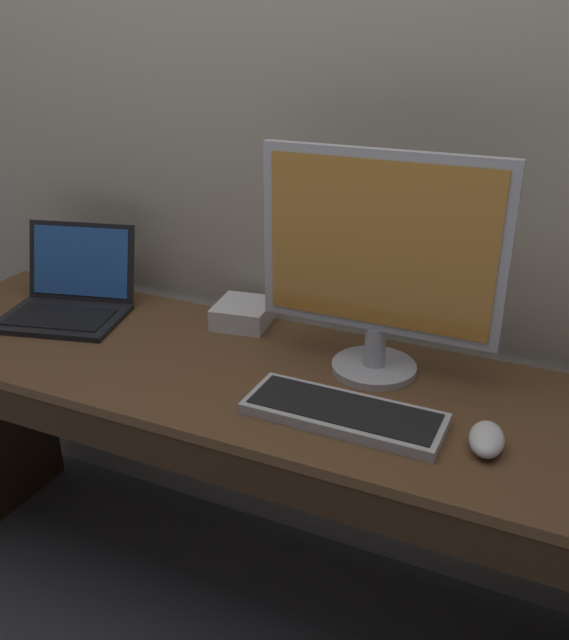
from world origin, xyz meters
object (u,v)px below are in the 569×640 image
Objects in this scene: laptop_black at (68,300)px; external_monitor at (379,263)px; external_drive_box at (244,313)px; computer_mouse at (487,439)px; wired_keyboard at (344,413)px.

external_monitor reaches higher than laptop_black.
laptop_black is 2.46× the size of external_drive_box.
laptop_black is 0.71× the size of external_monitor.
laptop_black is at bearing 164.35° from computer_mouse.
wired_keyboard is 2.66× the size of external_drive_box.
external_drive_box is at bearing 140.70° from wired_keyboard.
external_monitor is 0.42m from computer_mouse.
external_drive_box is (-0.39, 0.12, -0.24)m from external_monitor.
computer_mouse is (0.29, -0.20, -0.24)m from external_monitor.
external_drive_box is at bearing 147.89° from computer_mouse.
wired_keyboard is 3.62× the size of computer_mouse.
computer_mouse is at bearing 2.31° from wired_keyboard.
wired_keyboard is (0.86, -0.18, -0.03)m from laptop_black.
laptop_black reaches higher than wired_keyboard.
external_monitor is 0.48m from external_drive_box.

